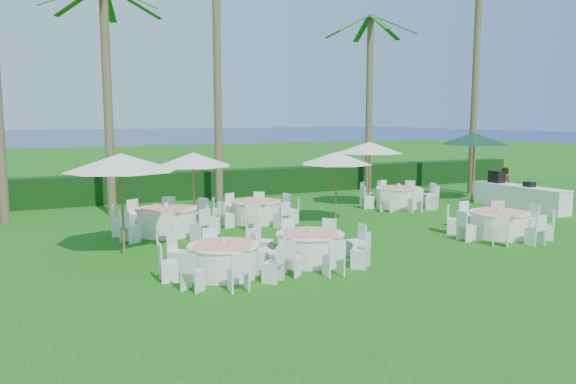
% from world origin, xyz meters
% --- Properties ---
extents(ground, '(120.00, 120.00, 0.00)m').
position_xyz_m(ground, '(0.00, 0.00, 0.00)').
color(ground, '#14540E').
rests_on(ground, ground).
extents(hedge, '(34.00, 1.00, 1.20)m').
position_xyz_m(hedge, '(0.00, 12.00, 0.60)').
color(hedge, black).
rests_on(hedge, ground).
extents(ocean, '(260.00, 260.00, 0.00)m').
position_xyz_m(ocean, '(0.00, 102.00, 0.00)').
color(ocean, '#070E48').
rests_on(ocean, ground).
extents(banquet_table_a, '(2.91, 2.91, 0.89)m').
position_xyz_m(banquet_table_a, '(-3.76, -0.37, 0.39)').
color(banquet_table_a, white).
rests_on(banquet_table_a, ground).
extents(banquet_table_b, '(3.00, 3.00, 0.91)m').
position_xyz_m(banquet_table_b, '(-1.43, -0.17, 0.40)').
color(banquet_table_b, white).
rests_on(banquet_table_b, ground).
extents(banquet_table_c, '(3.04, 3.04, 0.93)m').
position_xyz_m(banquet_table_c, '(5.18, 0.17, 0.40)').
color(banquet_table_c, white).
rests_on(banquet_table_c, ground).
extents(banquet_table_d, '(3.26, 3.26, 0.99)m').
position_xyz_m(banquet_table_d, '(-3.90, 4.74, 0.43)').
color(banquet_table_d, white).
rests_on(banquet_table_d, ground).
extents(banquet_table_e, '(2.95, 2.95, 0.91)m').
position_xyz_m(banquet_table_e, '(-0.67, 5.42, 0.40)').
color(banquet_table_e, white).
rests_on(banquet_table_e, ground).
extents(banquet_table_f, '(3.19, 3.19, 0.96)m').
position_xyz_m(banquet_table_f, '(5.79, 6.10, 0.42)').
color(banquet_table_f, white).
rests_on(banquet_table_f, ground).
extents(umbrella_a, '(2.91, 2.91, 2.67)m').
position_xyz_m(umbrella_a, '(-5.51, 2.67, 2.44)').
color(umbrella_a, brown).
rests_on(umbrella_a, ground).
extents(umbrella_b, '(2.45, 2.45, 2.45)m').
position_xyz_m(umbrella_b, '(1.76, 4.15, 2.23)').
color(umbrella_b, brown).
rests_on(umbrella_b, ground).
extents(umbrella_c, '(2.49, 2.49, 2.48)m').
position_xyz_m(umbrella_c, '(-2.90, 5.18, 2.27)').
color(umbrella_c, brown).
rests_on(umbrella_c, ground).
extents(umbrella_d, '(2.70, 2.70, 2.61)m').
position_xyz_m(umbrella_d, '(4.89, 6.91, 2.38)').
color(umbrella_d, brown).
rests_on(umbrella_d, ground).
extents(umbrella_green, '(2.86, 2.86, 2.93)m').
position_xyz_m(umbrella_green, '(9.78, 6.24, 2.67)').
color(umbrella_green, brown).
rests_on(umbrella_green, ground).
extents(buffet_table, '(1.10, 4.06, 1.43)m').
position_xyz_m(buffet_table, '(9.79, 3.67, 0.50)').
color(buffet_table, white).
rests_on(buffet_table, ground).
extents(staff_person, '(0.64, 0.49, 1.56)m').
position_xyz_m(staff_person, '(10.00, 4.68, 0.78)').
color(staff_person, gray).
rests_on(staff_person, ground).
extents(palm_b, '(4.34, 4.30, 8.29)m').
position_xyz_m(palm_b, '(-4.95, 9.14, 4.59)').
color(palm_b, brown).
rests_on(palm_b, ground).
extents(palm_c, '(4.39, 4.21, 12.46)m').
position_xyz_m(palm_c, '(-0.44, 10.19, 6.72)').
color(palm_c, brown).
rests_on(palm_c, ground).
extents(palm_d, '(4.28, 4.35, 8.43)m').
position_xyz_m(palm_d, '(7.45, 10.93, 4.67)').
color(palm_d, brown).
rests_on(palm_d, ground).
extents(palm_e, '(4.40, 4.00, 10.32)m').
position_xyz_m(palm_e, '(11.32, 7.98, 5.63)').
color(palm_e, brown).
rests_on(palm_e, ground).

